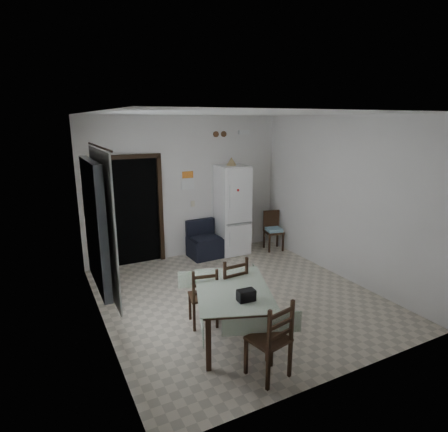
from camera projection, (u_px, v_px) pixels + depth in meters
The scene contains 25 objects.
ground at pixel (238, 297), 6.13m from camera, with size 4.50×4.50×0.00m, color #C1B49D.
ceiling at pixel (240, 113), 5.40m from camera, with size 4.20×4.50×0.02m, color white, non-canonical shape.
wall_back at pixel (185, 188), 7.71m from camera, with size 4.20×0.02×2.90m, color silver, non-canonical shape.
wall_front at pixel (346, 257), 3.83m from camera, with size 4.20×0.02×2.90m, color silver, non-canonical shape.
wall_left at pixel (97, 228), 4.84m from camera, with size 0.02×4.50×2.90m, color silver, non-canonical shape.
wall_right at pixel (341, 198), 6.69m from camera, with size 0.02×4.50×2.90m, color silver, non-canonical shape.
doorway at pixel (133, 209), 7.52m from camera, with size 1.06×0.52×2.22m.
window_recess at pixel (95, 225), 4.62m from camera, with size 0.10×1.20×1.60m, color silver.
curtain at pixel (104, 224), 4.67m from camera, with size 0.02×1.45×1.85m, color silver.
curtain_rod at pixel (99, 147), 4.44m from camera, with size 0.02×0.02×1.60m, color black.
calendar at pixel (188, 180), 7.67m from camera, with size 0.28×0.02×0.40m, color white.
calendar_image at pixel (188, 175), 7.64m from camera, with size 0.24×0.01×0.14m, color orange.
light_switch at pixel (193, 204), 7.85m from camera, with size 0.08×0.02×0.12m, color beige.
vent_left at pixel (216, 134), 7.73m from camera, with size 0.12×0.12×0.03m, color brown.
vent_right at pixel (224, 134), 7.81m from camera, with size 0.12×0.12×0.03m, color brown.
emergency_light at pixel (244, 132), 7.99m from camera, with size 0.25×0.07×0.09m, color white.
fridge at pixel (232, 210), 7.96m from camera, with size 0.61×0.61×1.89m, color white, non-canonical shape.
tan_cone at pixel (232, 161), 7.71m from camera, with size 0.21×0.21×0.17m, color tan.
navy_seat at pixel (205, 239), 7.82m from camera, with size 0.63×0.61×0.77m, color black, non-canonical shape.
corner_chair at pixel (274, 231), 8.25m from camera, with size 0.37×0.37×0.86m, color black, non-canonical shape.
dining_table at pixel (233, 314), 4.86m from camera, with size 0.91×1.39×0.72m, color #ACBCA1, non-canonical shape.
black_bag at pixel (246, 295), 4.43m from camera, with size 0.21×0.13×0.14m, color black.
dining_chair_far_left at pixel (203, 295), 5.21m from camera, with size 0.37×0.37×0.87m, color black, non-canonical shape.
dining_chair_far_right at pixel (229, 287), 5.35m from camera, with size 0.41×0.41×0.97m, color black, non-canonical shape.
dining_chair_near_head at pixel (268, 338), 4.13m from camera, with size 0.40×0.40×0.94m, color black, non-canonical shape.
Camera 1 is at (-2.75, -4.89, 2.81)m, focal length 30.00 mm.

